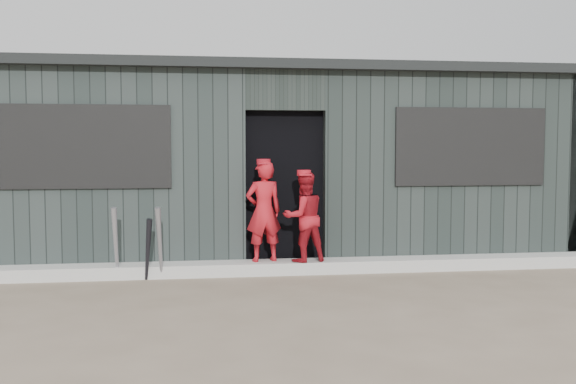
{
  "coord_description": "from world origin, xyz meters",
  "views": [
    {
      "loc": [
        -1.05,
        -5.89,
        1.54
      ],
      "look_at": [
        0.0,
        1.8,
        1.0
      ],
      "focal_mm": 40.0,
      "sensor_mm": 36.0,
      "label": 1
    }
  ],
  "objects": [
    {
      "name": "bat_right",
      "position": [
        -1.66,
        1.58,
        0.37
      ],
      "size": [
        0.15,
        0.21,
        0.73
      ],
      "primitive_type": "cone",
      "rotation": [
        0.18,
        0.0,
        0.45
      ],
      "color": "black",
      "rests_on": "ground"
    },
    {
      "name": "bat_left",
      "position": [
        -2.03,
        1.65,
        0.43
      ],
      "size": [
        0.08,
        0.25,
        0.86
      ],
      "primitive_type": "cone",
      "rotation": [
        0.21,
        0.0,
        -0.05
      ],
      "color": "gray",
      "rests_on": "ground"
    },
    {
      "name": "curb",
      "position": [
        0.0,
        1.82,
        0.07
      ],
      "size": [
        8.0,
        0.36,
        0.15
      ],
      "primitive_type": "cube",
      "color": "#ACACA7",
      "rests_on": "ground"
    },
    {
      "name": "bat_mid",
      "position": [
        -1.53,
        1.58,
        0.43
      ],
      "size": [
        0.1,
        0.27,
        0.87
      ],
      "primitive_type": "cone",
      "rotation": [
        0.23,
        0.0,
        -0.13
      ],
      "color": "gray",
      "rests_on": "ground"
    },
    {
      "name": "player_red_left",
      "position": [
        -0.29,
        1.85,
        0.76
      ],
      "size": [
        0.5,
        0.38,
        1.23
      ],
      "primitive_type": "imported",
      "rotation": [
        0.0,
        0.0,
        3.34
      ],
      "color": "red",
      "rests_on": "curb"
    },
    {
      "name": "player_red_right",
      "position": [
        0.19,
        1.77,
        0.7
      ],
      "size": [
        0.62,
        0.54,
        1.09
      ],
      "primitive_type": "imported",
      "rotation": [
        0.0,
        0.0,
        3.41
      ],
      "color": "#A4141E",
      "rests_on": "curb"
    },
    {
      "name": "ground",
      "position": [
        0.0,
        0.0,
        0.0
      ],
      "size": [
        80.0,
        80.0,
        0.0
      ],
      "primitive_type": "plane",
      "color": "#6E5D4C",
      "rests_on": "ground"
    },
    {
      "name": "dugout",
      "position": [
        0.0,
        3.5,
        1.29
      ],
      "size": [
        8.3,
        3.3,
        2.62
      ],
      "color": "black",
      "rests_on": "ground"
    },
    {
      "name": "player_grey_back",
      "position": [
        0.36,
        2.41,
        0.68
      ],
      "size": [
        0.78,
        0.65,
        1.36
      ],
      "primitive_type": "imported",
      "rotation": [
        0.0,
        0.0,
        3.53
      ],
      "color": "#A5A5A5",
      "rests_on": "ground"
    }
  ]
}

